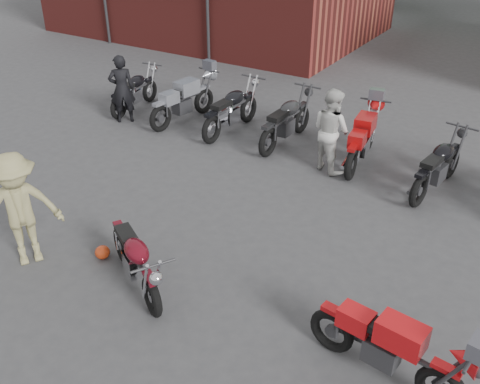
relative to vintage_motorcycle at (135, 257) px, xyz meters
The scene contains 13 objects.
ground 1.08m from the vintage_motorcycle, 22.26° to the left, with size 90.00×90.00×0.00m, color #38383B.
vintage_motorcycle is the anchor object (origin of this frame).
sportbike 3.69m from the vintage_motorcycle, ahead, with size 1.96×0.65×1.14m, color red, non-canonical shape.
helmet 1.08m from the vintage_motorcycle, 166.18° to the left, with size 0.24×0.24×0.22m, color #BF3714.
person_dark 6.63m from the vintage_motorcycle, 134.18° to the left, with size 0.62×0.41×1.70m, color black.
person_light 5.14m from the vintage_motorcycle, 80.63° to the left, with size 0.85×0.67×1.76m, color beige.
person_tan 1.99m from the vintage_motorcycle, 167.91° to the right, with size 1.22×0.70×1.88m, color #938B5B.
row_bike_0 7.41m from the vintage_motorcycle, 131.70° to the left, with size 1.94×0.64×1.13m, color black, non-canonical shape.
row_bike_1 6.47m from the vintage_motorcycle, 120.93° to the left, with size 2.15×0.71×1.24m, color gray, non-canonical shape.
row_bike_2 5.97m from the vintage_motorcycle, 109.17° to the left, with size 2.16×0.71×1.25m, color black, non-canonical shape.
row_bike_3 5.75m from the vintage_motorcycle, 95.22° to the left, with size 2.16×0.71×1.25m, color #252628, non-canonical shape.
row_bike_4 5.82m from the vintage_motorcycle, 76.99° to the left, with size 2.15×0.71×1.25m, color #AC0E0F, non-canonical shape.
row_bike_5 6.08m from the vintage_motorcycle, 60.55° to the left, with size 2.06×0.68×1.20m, color black, non-canonical shape.
Camera 1 is at (3.74, -4.84, 5.23)m, focal length 40.00 mm.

